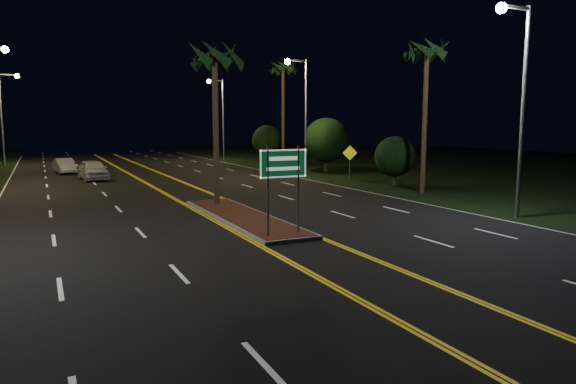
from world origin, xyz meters
TOP-DOWN VIEW (x-y plane):
  - ground at (0.00, 0.00)m, footprint 120.00×120.00m
  - grass_right at (30.00, 25.00)m, footprint 40.00×110.00m
  - median_island at (0.00, 7.00)m, footprint 2.25×10.25m
  - highway_sign at (0.00, 2.80)m, footprint 1.80×0.08m
  - streetlight_left_far at (-10.61, 44.00)m, footprint 1.91×0.44m
  - streetlight_right_near at (10.61, 2.00)m, footprint 1.91×0.44m
  - streetlight_right_mid at (10.61, 22.00)m, footprint 1.91×0.44m
  - streetlight_right_far at (10.61, 42.00)m, footprint 1.91×0.44m
  - palm_median at (0.00, 10.50)m, footprint 2.40×2.40m
  - palm_right_near at (12.50, 10.00)m, footprint 2.40×2.40m
  - palm_right_far at (12.80, 30.00)m, footprint 2.40×2.40m
  - shrub_near at (13.50, 14.00)m, footprint 2.70×2.70m
  - shrub_mid at (14.00, 24.00)m, footprint 3.78×3.78m
  - shrub_far at (13.80, 36.00)m, footprint 3.24×3.24m
  - car_near at (-4.32, 26.49)m, footprint 2.65×5.33m
  - car_far at (-6.02, 33.07)m, footprint 2.43×4.54m
  - warning_sign at (12.38, 17.77)m, footprint 1.03×0.37m

SIDE VIEW (x-z plane):
  - ground at x=0.00m, z-range 0.00..0.00m
  - grass_right at x=30.00m, z-range 0.00..0.01m
  - median_island at x=0.00m, z-range 0.00..0.17m
  - car_far at x=-6.02m, z-range 0.00..1.44m
  - car_near at x=-4.32m, z-range 0.00..1.72m
  - warning_sign at x=12.38m, z-range 0.39..2.95m
  - shrub_near at x=13.50m, z-range 0.30..3.60m
  - shrub_far at x=13.80m, z-range 0.36..4.32m
  - highway_sign at x=0.00m, z-range 0.80..4.00m
  - shrub_mid at x=14.00m, z-range 0.42..5.04m
  - streetlight_left_far at x=-10.61m, z-range 1.16..10.16m
  - streetlight_right_near at x=10.61m, z-range 1.16..10.16m
  - streetlight_right_mid at x=10.61m, z-range 1.16..10.16m
  - streetlight_right_far at x=10.61m, z-range 1.16..10.16m
  - palm_median at x=0.00m, z-range 3.13..11.43m
  - palm_right_near at x=12.50m, z-range 3.56..12.86m
  - palm_right_far at x=12.80m, z-range 3.99..14.29m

